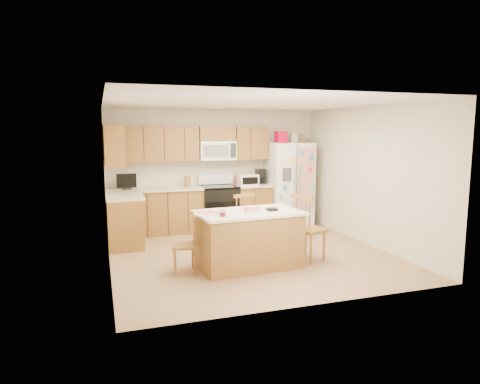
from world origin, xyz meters
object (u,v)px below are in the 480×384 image
object	(u,v)px
refrigerator	(289,183)
windsor_chair_right	(307,229)
windsor_chair_left	(186,245)
windsor_chair_back	(239,225)
island	(249,239)
stove	(219,207)

from	to	relation	value
refrigerator	windsor_chair_right	distance (m)	2.66
windsor_chair_left	windsor_chair_right	world-z (taller)	windsor_chair_right
windsor_chair_back	windsor_chair_right	distance (m)	1.17
island	windsor_chair_right	size ratio (longest dim) A/B	1.54
refrigerator	island	bearing A→B (deg)	-125.83
windsor_chair_right	stove	bearing A→B (deg)	106.32
island	windsor_chair_left	xyz separation A→B (m)	(-0.96, 0.02, -0.02)
refrigerator	windsor_chair_left	xyz separation A→B (m)	(-2.77, -2.48, -0.51)
windsor_chair_back	windsor_chair_right	xyz separation A→B (m)	(0.91, -0.74, 0.02)
island	windsor_chair_back	bearing A→B (deg)	83.89
windsor_chair_right	refrigerator	bearing A→B (deg)	71.82
island	windsor_chair_back	xyz separation A→B (m)	(0.08, 0.75, 0.05)
windsor_chair_back	windsor_chair_right	world-z (taller)	windsor_chair_right
windsor_chair_left	refrigerator	bearing A→B (deg)	41.79
island	windsor_chair_left	distance (m)	0.97
refrigerator	windsor_chair_left	size ratio (longest dim) A/B	2.34
island	windsor_chair_right	distance (m)	0.99
stove	windsor_chair_back	world-z (taller)	stove
island	windsor_chair_right	bearing A→B (deg)	0.21
refrigerator	island	distance (m)	3.12
refrigerator	windsor_chair_back	bearing A→B (deg)	-134.50
windsor_chair_left	windsor_chair_back	world-z (taller)	windsor_chair_back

